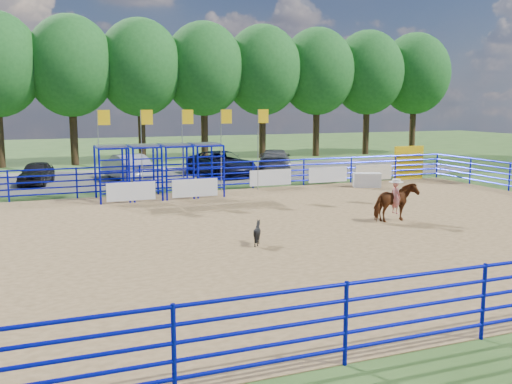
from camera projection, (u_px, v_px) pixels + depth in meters
ground at (276, 232)px, 20.17m from camera, size 120.00×120.00×0.00m
arena_dirt at (276, 231)px, 20.17m from camera, size 30.00×20.00×0.02m
gravel_strip at (169, 176)px, 35.81m from camera, size 40.00×10.00×0.01m
announcer_table at (367, 180)px, 30.78m from camera, size 1.59×1.19×0.77m
horse_and_rider at (395, 200)px, 21.70m from camera, size 1.84×1.01×2.25m
calf at (257, 233)px, 18.23m from camera, size 0.86×0.81×0.75m
car_a at (36, 173)px, 32.02m from camera, size 2.30×3.97×1.27m
car_b at (127, 167)px, 33.67m from camera, size 2.54×4.94×1.55m
car_c at (222, 163)px, 35.76m from camera, size 3.67×5.93×1.53m
car_d at (275, 160)px, 38.04m from camera, size 3.93×5.53×1.49m
perimeter_fence at (276, 211)px, 20.06m from camera, size 30.10×20.10×1.50m
chute_assembly at (167, 171)px, 27.43m from camera, size 19.32×2.41×4.20m
treeline at (140, 63)px, 42.94m from camera, size 56.40×6.40×11.24m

